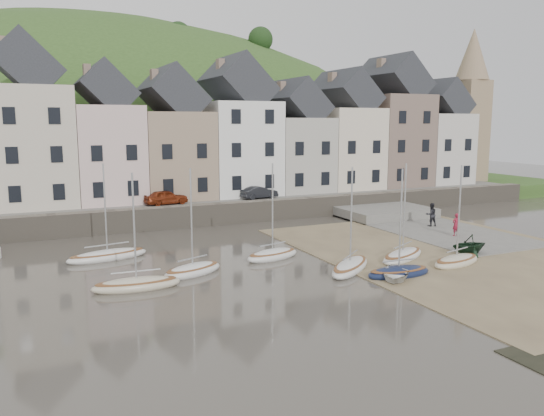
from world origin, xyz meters
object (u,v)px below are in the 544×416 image
rowboat_green (469,244)px  car_right (259,192)px  car_left (166,197)px  person_red (456,225)px  person_dark (431,215)px  sailboat_0 (107,255)px  rowboat_white (395,273)px

rowboat_green → car_right: car_right is taller
rowboat_green → car_right: bearing=-155.9°
car_left → car_right: car_left is taller
person_red → car_right: (-9.65, 15.02, 1.19)m
car_right → car_left: bearing=82.9°
person_red → person_dark: person_dark is taller
rowboat_green → person_dark: person_dark is taller
person_red → car_left: car_left is taller
sailboat_0 → rowboat_green: bearing=-22.1°
person_red → car_right: size_ratio=0.49×
sailboat_0 → rowboat_green: 23.38m
car_right → person_red: bearing=-154.4°
car_right → rowboat_green: bearing=-169.0°
rowboat_white → car_right: size_ratio=0.90×
car_right → rowboat_white: bearing=169.2°
sailboat_0 → car_left: 12.81m
sailboat_0 → rowboat_white: size_ratio=2.03×
person_dark → car_right: size_ratio=0.55×
rowboat_white → person_red: size_ratio=1.81×
sailboat_0 → person_dark: (25.81, -0.34, 0.82)m
rowboat_white → person_dark: (12.02, 10.99, 0.70)m
sailboat_0 → car_right: bearing=35.5°
car_left → car_right: (8.73, 0.00, -0.06)m
rowboat_white → car_right: bearing=127.8°
rowboat_white → rowboat_green: bearing=59.3°
sailboat_0 → person_red: bearing=-9.5°
rowboat_green → person_red: size_ratio=1.48×
person_dark → sailboat_0: bearing=10.6°
person_red → car_left: (-18.38, 15.02, 1.25)m
sailboat_0 → person_dark: bearing=-0.8°
rowboat_green → person_dark: 9.44m
person_red → sailboat_0: bearing=-7.4°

